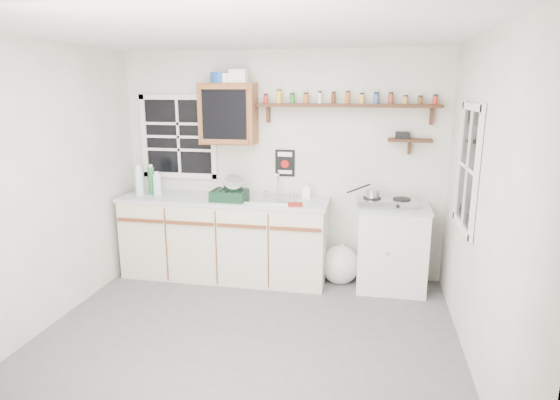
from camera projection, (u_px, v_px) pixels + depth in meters
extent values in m
cube|color=#505053|center=(246.00, 340.00, 4.02)|extent=(3.60, 3.20, 0.02)
cube|color=silver|center=(240.00, 30.00, 3.43)|extent=(3.60, 3.20, 0.02)
cube|color=#B1AC9E|center=(42.00, 188.00, 4.06)|extent=(0.02, 3.20, 2.50)
cube|color=#B1AC9E|center=(484.00, 208.00, 3.39)|extent=(0.02, 3.20, 2.50)
cube|color=#B1AC9E|center=(281.00, 165.00, 5.26)|extent=(3.60, 0.02, 2.50)
cube|color=#B1AC9E|center=(152.00, 273.00, 2.19)|extent=(3.60, 0.02, 2.50)
cube|color=beige|center=(225.00, 239.00, 5.26)|extent=(2.27, 0.60, 0.88)
cube|color=#A4A8AC|center=(224.00, 199.00, 5.16)|extent=(2.31, 0.62, 0.04)
cube|color=brown|center=(140.00, 220.00, 5.06)|extent=(0.53, 0.02, 0.03)
cube|color=brown|center=(190.00, 223.00, 4.96)|extent=(0.53, 0.02, 0.03)
cube|color=brown|center=(241.00, 226.00, 4.85)|extent=(0.53, 0.02, 0.03)
cube|color=brown|center=(295.00, 229.00, 4.75)|extent=(0.53, 0.02, 0.03)
cube|color=silver|center=(392.00, 249.00, 4.95)|extent=(0.70, 0.55, 0.88)
cube|color=#A4A8AC|center=(394.00, 207.00, 4.84)|extent=(0.73, 0.57, 0.03)
cube|color=#B2B2B7|center=(271.00, 199.00, 5.05)|extent=(0.52, 0.44, 0.03)
cylinder|color=#B2B2B7|center=(278.00, 184.00, 5.16)|extent=(0.02, 0.02, 0.28)
cylinder|color=#B2B2B7|center=(277.00, 174.00, 5.08)|extent=(0.02, 0.14, 0.02)
cube|color=brown|center=(229.00, 114.00, 5.08)|extent=(0.60, 0.30, 0.65)
cube|color=black|center=(224.00, 115.00, 4.92)|extent=(0.48, 0.02, 0.52)
cylinder|color=#1841A2|center=(222.00, 78.00, 5.00)|extent=(0.24, 0.24, 0.11)
cube|color=white|center=(239.00, 76.00, 4.96)|extent=(0.18, 0.15, 0.14)
cylinder|color=white|center=(225.00, 78.00, 4.95)|extent=(0.12, 0.12, 0.10)
cube|color=black|center=(347.00, 105.00, 4.88)|extent=(1.91, 0.18, 0.04)
cube|color=black|center=(268.00, 114.00, 5.10)|extent=(0.03, 0.10, 0.18)
cube|color=black|center=(431.00, 116.00, 4.78)|extent=(0.03, 0.10, 0.18)
cylinder|color=red|center=(266.00, 99.00, 5.02)|extent=(0.05, 0.05, 0.08)
cylinder|color=black|center=(266.00, 95.00, 5.01)|extent=(0.04, 0.04, 0.02)
cylinder|color=gold|center=(279.00, 97.00, 4.99)|extent=(0.05, 0.05, 0.13)
cylinder|color=black|center=(279.00, 90.00, 4.98)|extent=(0.05, 0.05, 0.02)
cylinder|color=#267226|center=(292.00, 99.00, 4.97)|extent=(0.06, 0.06, 0.09)
cylinder|color=black|center=(292.00, 94.00, 4.96)|extent=(0.05, 0.05, 0.02)
cylinder|color=#99591E|center=(306.00, 99.00, 4.94)|extent=(0.06, 0.06, 0.10)
cylinder|color=black|center=(306.00, 93.00, 4.93)|extent=(0.05, 0.05, 0.02)
cylinder|color=silver|center=(320.00, 98.00, 4.91)|extent=(0.04, 0.04, 0.11)
cylinder|color=black|center=(320.00, 92.00, 4.90)|extent=(0.04, 0.04, 0.02)
cylinder|color=#4C2614|center=(334.00, 98.00, 4.89)|extent=(0.05, 0.05, 0.11)
cylinder|color=black|center=(334.00, 92.00, 4.87)|extent=(0.04, 0.04, 0.02)
cylinder|color=#B24C19|center=(348.00, 98.00, 4.86)|extent=(0.05, 0.05, 0.12)
cylinder|color=black|center=(348.00, 92.00, 4.84)|extent=(0.04, 0.04, 0.02)
cylinder|color=gold|center=(362.00, 99.00, 4.83)|extent=(0.05, 0.05, 0.10)
cylinder|color=black|center=(362.00, 94.00, 4.82)|extent=(0.05, 0.05, 0.02)
cylinder|color=#334C8C|center=(376.00, 99.00, 4.81)|extent=(0.06, 0.06, 0.10)
cylinder|color=black|center=(376.00, 93.00, 4.79)|extent=(0.05, 0.05, 0.02)
cylinder|color=maroon|center=(391.00, 99.00, 4.78)|extent=(0.05, 0.05, 0.10)
cylinder|color=black|center=(391.00, 93.00, 4.77)|extent=(0.05, 0.05, 0.02)
cylinder|color=#BF8C3F|center=(405.00, 100.00, 4.76)|extent=(0.05, 0.05, 0.07)
cylinder|color=black|center=(406.00, 96.00, 4.75)|extent=(0.05, 0.05, 0.02)
cylinder|color=brown|center=(420.00, 101.00, 4.73)|extent=(0.05, 0.05, 0.07)
cylinder|color=black|center=(420.00, 96.00, 4.72)|extent=(0.04, 0.04, 0.02)
cylinder|color=red|center=(435.00, 100.00, 4.70)|extent=(0.05, 0.05, 0.08)
cylinder|color=black|center=(436.00, 95.00, 4.69)|extent=(0.05, 0.05, 0.02)
cube|color=black|center=(410.00, 140.00, 4.85)|extent=(0.45, 0.15, 0.03)
cube|color=black|center=(409.00, 147.00, 4.90)|extent=(0.03, 0.08, 0.14)
cube|color=black|center=(402.00, 135.00, 4.85)|extent=(0.14, 0.10, 0.07)
cube|color=black|center=(285.00, 163.00, 5.22)|extent=(0.22, 0.01, 0.30)
cube|color=white|center=(285.00, 154.00, 5.19)|extent=(0.16, 0.00, 0.05)
cylinder|color=#A50C0C|center=(285.00, 164.00, 5.22)|extent=(0.09, 0.01, 0.09)
cube|color=white|center=(285.00, 172.00, 5.24)|extent=(0.16, 0.00, 0.04)
cube|color=black|center=(179.00, 137.00, 5.39)|extent=(0.85, 0.02, 0.90)
cube|color=silver|center=(179.00, 137.00, 5.39)|extent=(0.93, 0.03, 0.98)
cube|color=black|center=(468.00, 168.00, 3.87)|extent=(0.02, 0.70, 1.00)
cube|color=silver|center=(468.00, 168.00, 3.87)|extent=(0.03, 0.78, 1.08)
cylinder|color=silver|center=(139.00, 181.00, 5.25)|extent=(0.09, 0.09, 0.31)
cylinder|color=white|center=(138.00, 166.00, 5.21)|extent=(0.05, 0.05, 0.03)
cylinder|color=#246D36|center=(152.00, 181.00, 5.31)|extent=(0.07, 0.07, 0.31)
cylinder|color=white|center=(151.00, 166.00, 5.27)|extent=(0.04, 0.04, 0.03)
cylinder|color=silver|center=(157.00, 185.00, 5.25)|extent=(0.09, 0.09, 0.24)
cylinder|color=white|center=(156.00, 173.00, 5.22)|extent=(0.05, 0.05, 0.03)
cube|color=black|center=(229.00, 195.00, 5.01)|extent=(0.38, 0.28, 0.11)
cylinder|color=#B2B2B7|center=(233.00, 185.00, 4.98)|extent=(0.27, 0.29, 0.22)
imported|color=beige|center=(306.00, 190.00, 5.10)|extent=(0.09, 0.09, 0.19)
cube|color=maroon|center=(295.00, 205.00, 4.80)|extent=(0.17, 0.15, 0.02)
cube|color=#B2B2B7|center=(387.00, 202.00, 4.82)|extent=(0.63, 0.38, 0.07)
cylinder|color=black|center=(372.00, 198.00, 4.84)|extent=(0.18, 0.18, 0.01)
cylinder|color=black|center=(402.00, 199.00, 4.79)|extent=(0.18, 0.18, 0.01)
cylinder|color=#B2B2B7|center=(372.00, 194.00, 4.83)|extent=(0.14, 0.14, 0.09)
cylinder|color=black|center=(358.00, 189.00, 4.92)|extent=(0.25, 0.17, 0.15)
ellipsoid|color=silver|center=(340.00, 265.00, 5.15)|extent=(0.42, 0.38, 0.44)
cone|color=silver|center=(342.00, 248.00, 5.10)|extent=(0.12, 0.12, 0.12)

